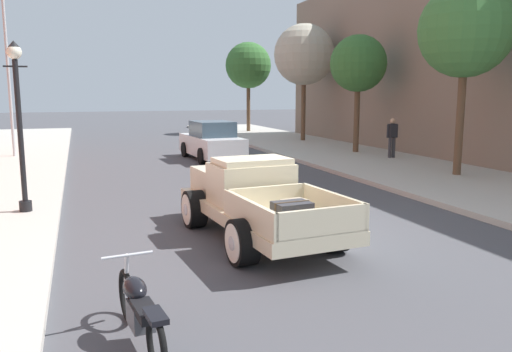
{
  "coord_description": "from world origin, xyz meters",
  "views": [
    {
      "loc": [
        -3.99,
        -9.89,
        2.88
      ],
      "look_at": [
        -0.24,
        0.92,
        1.0
      ],
      "focal_mm": 35.94,
      "sensor_mm": 36.0,
      "label": 1
    }
  ],
  "objects_px": {
    "motorcycle_parked": "(139,309)",
    "pedestrian_sidewalk_right": "(392,135)",
    "street_tree_farthest": "(248,66)",
    "street_tree_nearest": "(466,31)",
    "car_background_white": "(212,142)",
    "street_lamp_near": "(19,114)",
    "flagpole": "(10,22)",
    "hotrod_truck_cream": "(253,199)",
    "street_tree_third": "(304,55)",
    "street_tree_second": "(358,64)"
  },
  "relations": [
    {
      "from": "car_background_white",
      "to": "street_lamp_near",
      "type": "bearing_deg",
      "value": -127.38
    },
    {
      "from": "hotrod_truck_cream",
      "to": "street_tree_nearest",
      "type": "distance_m",
      "value": 10.46
    },
    {
      "from": "hotrod_truck_cream",
      "to": "pedestrian_sidewalk_right",
      "type": "distance_m",
      "value": 12.7
    },
    {
      "from": "motorcycle_parked",
      "to": "street_tree_farthest",
      "type": "xyz_separation_m",
      "value": [
        10.84,
        28.83,
        4.25
      ]
    },
    {
      "from": "flagpole",
      "to": "street_tree_third",
      "type": "bearing_deg",
      "value": 10.18
    },
    {
      "from": "flagpole",
      "to": "street_tree_third",
      "type": "xyz_separation_m",
      "value": [
        14.59,
        2.62,
        -0.84
      ]
    },
    {
      "from": "hotrod_truck_cream",
      "to": "street_tree_farthest",
      "type": "distance_m",
      "value": 26.51
    },
    {
      "from": "motorcycle_parked",
      "to": "street_tree_third",
      "type": "bearing_deg",
      "value": 61.29
    },
    {
      "from": "street_lamp_near",
      "to": "street_tree_farthest",
      "type": "bearing_deg",
      "value": 59.87
    },
    {
      "from": "street_tree_farthest",
      "to": "street_tree_second",
      "type": "bearing_deg",
      "value": -87.1
    },
    {
      "from": "hotrod_truck_cream",
      "to": "street_tree_farthest",
      "type": "bearing_deg",
      "value": 71.92
    },
    {
      "from": "motorcycle_parked",
      "to": "flagpole",
      "type": "xyz_separation_m",
      "value": [
        -2.99,
        18.56,
        5.33
      ]
    },
    {
      "from": "car_background_white",
      "to": "hotrod_truck_cream",
      "type": "bearing_deg",
      "value": -100.27
    },
    {
      "from": "car_background_white",
      "to": "street_tree_third",
      "type": "xyz_separation_m",
      "value": [
        6.75,
        5.42,
        4.16
      ]
    },
    {
      "from": "motorcycle_parked",
      "to": "pedestrian_sidewalk_right",
      "type": "bearing_deg",
      "value": 47.02
    },
    {
      "from": "pedestrian_sidewalk_right",
      "to": "street_tree_third",
      "type": "relative_size",
      "value": 0.25
    },
    {
      "from": "hotrod_truck_cream",
      "to": "street_tree_second",
      "type": "xyz_separation_m",
      "value": [
        8.83,
        11.21,
        3.37
      ]
    },
    {
      "from": "street_lamp_near",
      "to": "street_tree_farthest",
      "type": "distance_m",
      "value": 25.28
    },
    {
      "from": "motorcycle_parked",
      "to": "street_tree_second",
      "type": "bearing_deg",
      "value": 52.67
    },
    {
      "from": "street_tree_second",
      "to": "street_tree_farthest",
      "type": "xyz_separation_m",
      "value": [
        -0.69,
        13.71,
        0.57
      ]
    },
    {
      "from": "motorcycle_parked",
      "to": "street_tree_farthest",
      "type": "distance_m",
      "value": 31.09
    },
    {
      "from": "flagpole",
      "to": "street_tree_farthest",
      "type": "xyz_separation_m",
      "value": [
        13.83,
        10.27,
        -1.08
      ]
    },
    {
      "from": "motorcycle_parked",
      "to": "street_lamp_near",
      "type": "distance_m",
      "value": 7.54
    },
    {
      "from": "motorcycle_parked",
      "to": "pedestrian_sidewalk_right",
      "type": "distance_m",
      "value": 17.4
    },
    {
      "from": "hotrod_truck_cream",
      "to": "car_background_white",
      "type": "height_order",
      "value": "car_background_white"
    },
    {
      "from": "street_tree_nearest",
      "to": "street_tree_second",
      "type": "height_order",
      "value": "street_tree_nearest"
    },
    {
      "from": "pedestrian_sidewalk_right",
      "to": "street_tree_second",
      "type": "height_order",
      "value": "street_tree_second"
    },
    {
      "from": "motorcycle_parked",
      "to": "flagpole",
      "type": "bearing_deg",
      "value": 99.15
    },
    {
      "from": "motorcycle_parked",
      "to": "street_tree_farthest",
      "type": "bearing_deg",
      "value": 69.4
    },
    {
      "from": "pedestrian_sidewalk_right",
      "to": "street_tree_second",
      "type": "xyz_separation_m",
      "value": [
        -0.32,
        2.4,
        3.04
      ]
    },
    {
      "from": "car_background_white",
      "to": "street_tree_second",
      "type": "xyz_separation_m",
      "value": [
        6.68,
        -0.64,
        3.36
      ]
    },
    {
      "from": "pedestrian_sidewalk_right",
      "to": "street_tree_nearest",
      "type": "xyz_separation_m",
      "value": [
        -0.49,
        -4.55,
        3.72
      ]
    },
    {
      "from": "hotrod_truck_cream",
      "to": "street_tree_second",
      "type": "distance_m",
      "value": 14.66
    },
    {
      "from": "car_background_white",
      "to": "street_lamp_near",
      "type": "xyz_separation_m",
      "value": [
        -6.65,
        -8.7,
        1.62
      ]
    },
    {
      "from": "pedestrian_sidewalk_right",
      "to": "flagpole",
      "type": "xyz_separation_m",
      "value": [
        -14.84,
        5.84,
        4.68
      ]
    },
    {
      "from": "street_tree_farthest",
      "to": "car_background_white",
      "type": "bearing_deg",
      "value": -114.61
    },
    {
      "from": "car_background_white",
      "to": "street_tree_nearest",
      "type": "xyz_separation_m",
      "value": [
        6.51,
        -7.59,
        4.04
      ]
    },
    {
      "from": "hotrod_truck_cream",
      "to": "car_background_white",
      "type": "distance_m",
      "value": 12.04
    },
    {
      "from": "hotrod_truck_cream",
      "to": "street_lamp_near",
      "type": "relative_size",
      "value": 1.31
    },
    {
      "from": "pedestrian_sidewalk_right",
      "to": "street_tree_nearest",
      "type": "height_order",
      "value": "street_tree_nearest"
    },
    {
      "from": "hotrod_truck_cream",
      "to": "motorcycle_parked",
      "type": "xyz_separation_m",
      "value": [
        -2.7,
        -3.91,
        -0.31
      ]
    },
    {
      "from": "flagpole",
      "to": "street_lamp_near",
      "type": "bearing_deg",
      "value": -84.09
    },
    {
      "from": "street_lamp_near",
      "to": "street_tree_second",
      "type": "bearing_deg",
      "value": 31.17
    },
    {
      "from": "pedestrian_sidewalk_right",
      "to": "street_tree_third",
      "type": "height_order",
      "value": "street_tree_third"
    },
    {
      "from": "hotrod_truck_cream",
      "to": "street_lamp_near",
      "type": "height_order",
      "value": "street_lamp_near"
    },
    {
      "from": "car_background_white",
      "to": "street_lamp_near",
      "type": "height_order",
      "value": "street_lamp_near"
    },
    {
      "from": "pedestrian_sidewalk_right",
      "to": "street_tree_nearest",
      "type": "distance_m",
      "value": 5.9
    },
    {
      "from": "street_tree_second",
      "to": "street_tree_third",
      "type": "xyz_separation_m",
      "value": [
        0.07,
        6.06,
        0.81
      ]
    },
    {
      "from": "hotrod_truck_cream",
      "to": "street_tree_second",
      "type": "height_order",
      "value": "street_tree_second"
    },
    {
      "from": "pedestrian_sidewalk_right",
      "to": "street_tree_farthest",
      "type": "xyz_separation_m",
      "value": [
        -1.02,
        16.11,
        3.61
      ]
    }
  ]
}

